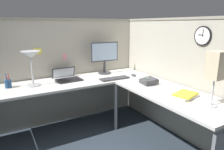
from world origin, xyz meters
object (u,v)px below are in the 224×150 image
laptop (67,77)px  desk_lamp_dome (31,58)px  keyboard (115,78)px  monitor (105,55)px  desk_lamp_paper (216,67)px  computer_mouse (134,75)px  pen_cup (8,84)px  book_stack (184,95)px  wall_clock (203,36)px  office_phone (149,81)px

laptop → desk_lamp_dome: 0.59m
keyboard → laptop: bearing=150.6°
monitor → desk_lamp_paper: size_ratio=0.94×
monitor → laptop: bearing=-177.2°
laptop → computer_mouse: laptop is taller
monitor → pen_cup: size_ratio=2.78×
laptop → desk_lamp_paper: (0.90, -1.66, 0.36)m
desk_lamp_dome → keyboard: bearing=-12.7°
book_stack → monitor: bearing=100.0°
laptop → book_stack: laptop is taller
laptop → pen_cup: bearing=-176.5°
monitor → computer_mouse: size_ratio=4.81×
keyboard → desk_lamp_paper: desk_lamp_paper is taller
keyboard → wall_clock: size_ratio=1.95×
laptop → book_stack: bearing=-57.2°
keyboard → book_stack: (0.28, -1.01, 0.01)m
office_phone → laptop: bearing=137.6°
laptop → desk_lamp_dome: (-0.47, -0.11, 0.34)m
desk_lamp_dome → book_stack: size_ratio=1.39×
office_phone → book_stack: bearing=-88.1°
monitor → book_stack: bearing=-80.0°
desk_lamp_paper → desk_lamp_dome: bearing=131.4°
laptop → pen_cup: size_ratio=2.20×
book_stack → wall_clock: bearing=16.4°
book_stack → pen_cup: bearing=141.2°
book_stack → wall_clock: size_ratio=1.46×
office_phone → monitor: bearing=105.5°
laptop → pen_cup: (-0.75, -0.05, 0.03)m
computer_mouse → desk_lamp_paper: desk_lamp_paper is taller
computer_mouse → desk_lamp_dome: size_ratio=0.23×
monitor → book_stack: size_ratio=1.56×
laptop → book_stack: 1.62m
laptop → office_phone: (0.86, -0.79, 0.01)m
computer_mouse → monitor: bearing=129.0°
desk_lamp_dome → book_stack: desk_lamp_dome is taller
pen_cup → office_phone: bearing=-24.6°
keyboard → wall_clock: bearing=-55.1°
desk_lamp_dome → desk_lamp_paper: bearing=-48.6°
laptop → computer_mouse: bearing=-20.0°
keyboard → monitor: bearing=85.3°
monitor → desk_lamp_dome: monitor is taller
computer_mouse → wall_clock: wall_clock is taller
wall_clock → desk_lamp_dome: bearing=145.6°
computer_mouse → office_phone: 0.45m
monitor → office_phone: bearing=-74.5°
monitor → pen_cup: bearing=-176.8°
computer_mouse → office_phone: bearing=-99.5°
wall_clock → book_stack: bearing=-163.6°
office_phone → wall_clock: (0.36, -0.48, 0.60)m
laptop → office_phone: size_ratio=1.73×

